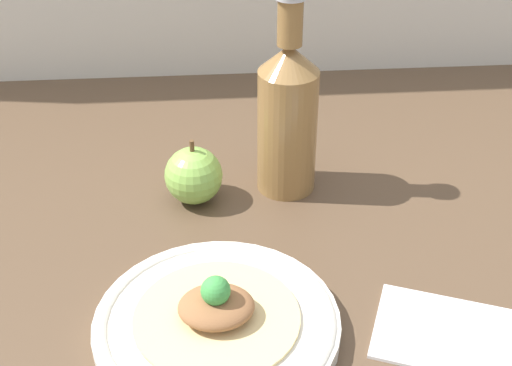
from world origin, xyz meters
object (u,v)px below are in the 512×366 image
Objects in this scene: cider_bottle at (288,114)px; apple at (194,175)px; plated_food at (216,310)px; plate at (217,324)px.

apple is at bearing -169.09° from cider_bottle.
plated_food is 1.92× the size of apple.
plate is at bearing -84.82° from apple.
apple is at bearing 95.18° from plate.
plate is 1.48× the size of plated_food.
cider_bottle reaches higher than plate.
apple is (-2.15, 23.72, 0.50)cm from plated_food.
plate is 29.41cm from cider_bottle.
plated_food reaches higher than plate.
apple reaches higher than plate.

